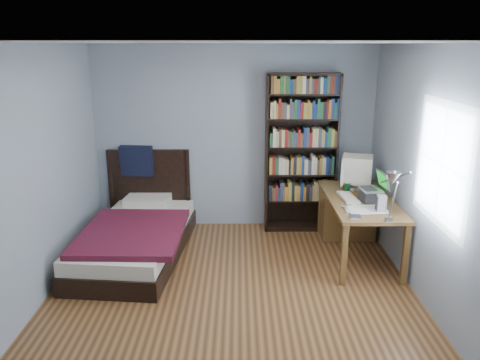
{
  "coord_description": "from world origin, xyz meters",
  "views": [
    {
      "loc": [
        0.06,
        -4.2,
        2.48
      ],
      "look_at": [
        0.08,
        0.63,
        1.08
      ],
      "focal_mm": 35.0,
      "sensor_mm": 36.0,
      "label": 1
    }
  ],
  "objects_px": {
    "soda_can": "(347,187)",
    "bed": "(137,234)",
    "keyboard": "(348,198)",
    "bookshelf": "(301,154)",
    "desk": "(350,211)",
    "laptop": "(371,192)",
    "crt_monitor": "(356,170)",
    "speaker": "(381,204)",
    "desk_lamp": "(393,183)"
  },
  "relations": [
    {
      "from": "soda_can",
      "to": "bed",
      "type": "distance_m",
      "value": 2.65
    },
    {
      "from": "keyboard",
      "to": "bookshelf",
      "type": "height_order",
      "value": "bookshelf"
    },
    {
      "from": "desk",
      "to": "laptop",
      "type": "height_order",
      "value": "laptop"
    },
    {
      "from": "laptop",
      "to": "crt_monitor",
      "type": "bearing_deg",
      "value": 97.34
    },
    {
      "from": "speaker",
      "to": "soda_can",
      "type": "relative_size",
      "value": 1.6
    },
    {
      "from": "crt_monitor",
      "to": "desk_lamp",
      "type": "distance_m",
      "value": 1.59
    },
    {
      "from": "desk",
      "to": "soda_can",
      "type": "height_order",
      "value": "soda_can"
    },
    {
      "from": "desk_lamp",
      "to": "crt_monitor",
      "type": "bearing_deg",
      "value": 87.89
    },
    {
      "from": "laptop",
      "to": "speaker",
      "type": "distance_m",
      "value": 0.37
    },
    {
      "from": "desk",
      "to": "soda_can",
      "type": "distance_m",
      "value": 0.42
    },
    {
      "from": "keyboard",
      "to": "desk",
      "type": "bearing_deg",
      "value": 67.89
    },
    {
      "from": "laptop",
      "to": "soda_can",
      "type": "relative_size",
      "value": 3.08
    },
    {
      "from": "soda_can",
      "to": "bookshelf",
      "type": "bearing_deg",
      "value": 128.7
    },
    {
      "from": "crt_monitor",
      "to": "desk_lamp",
      "type": "relative_size",
      "value": 0.69
    },
    {
      "from": "desk_lamp",
      "to": "soda_can",
      "type": "relative_size",
      "value": 5.66
    },
    {
      "from": "desk_lamp",
      "to": "keyboard",
      "type": "xyz_separation_m",
      "value": [
        -0.12,
        1.13,
        -0.52
      ]
    },
    {
      "from": "desk_lamp",
      "to": "speaker",
      "type": "bearing_deg",
      "value": 79.27
    },
    {
      "from": "speaker",
      "to": "soda_can",
      "type": "bearing_deg",
      "value": 109.4
    },
    {
      "from": "desk",
      "to": "soda_can",
      "type": "bearing_deg",
      "value": -119.8
    },
    {
      "from": "desk",
      "to": "bed",
      "type": "relative_size",
      "value": 0.7
    },
    {
      "from": "laptop",
      "to": "soda_can",
      "type": "xyz_separation_m",
      "value": [
        -0.2,
        0.35,
        -0.04
      ]
    },
    {
      "from": "crt_monitor",
      "to": "speaker",
      "type": "bearing_deg",
      "value": -85.27
    },
    {
      "from": "desk",
      "to": "bookshelf",
      "type": "relative_size",
      "value": 0.74
    },
    {
      "from": "bed",
      "to": "soda_can",
      "type": "bearing_deg",
      "value": 4.11
    },
    {
      "from": "desk",
      "to": "keyboard",
      "type": "bearing_deg",
      "value": -107.9
    },
    {
      "from": "desk",
      "to": "crt_monitor",
      "type": "relative_size",
      "value": 3.44
    },
    {
      "from": "bookshelf",
      "to": "bed",
      "type": "xyz_separation_m",
      "value": [
        -2.09,
        -0.81,
        -0.82
      ]
    },
    {
      "from": "keyboard",
      "to": "crt_monitor",
      "type": "bearing_deg",
      "value": 63.04
    },
    {
      "from": "laptop",
      "to": "bed",
      "type": "xyz_separation_m",
      "value": [
        -2.79,
        0.16,
        -0.58
      ]
    },
    {
      "from": "keyboard",
      "to": "bed",
      "type": "xyz_separation_m",
      "value": [
        -2.55,
        0.09,
        -0.49
      ]
    },
    {
      "from": "desk_lamp",
      "to": "laptop",
      "type": "bearing_deg",
      "value": 83.32
    },
    {
      "from": "crt_monitor",
      "to": "speaker",
      "type": "xyz_separation_m",
      "value": [
        0.07,
        -0.88,
        -0.15
      ]
    },
    {
      "from": "laptop",
      "to": "speaker",
      "type": "xyz_separation_m",
      "value": [
        0.01,
        -0.37,
        -0.01
      ]
    },
    {
      "from": "keyboard",
      "to": "speaker",
      "type": "height_order",
      "value": "speaker"
    },
    {
      "from": "keyboard",
      "to": "soda_can",
      "type": "xyz_separation_m",
      "value": [
        0.04,
        0.27,
        0.04
      ]
    },
    {
      "from": "desk",
      "to": "soda_can",
      "type": "xyz_separation_m",
      "value": [
        -0.1,
        -0.18,
        0.37
      ]
    },
    {
      "from": "laptop",
      "to": "speaker",
      "type": "bearing_deg",
      "value": -88.93
    },
    {
      "from": "desk_lamp",
      "to": "bookshelf",
      "type": "bearing_deg",
      "value": 106.02
    },
    {
      "from": "desk",
      "to": "laptop",
      "type": "distance_m",
      "value": 0.68
    },
    {
      "from": "soda_can",
      "to": "laptop",
      "type": "bearing_deg",
      "value": -59.61
    },
    {
      "from": "crt_monitor",
      "to": "soda_can",
      "type": "relative_size",
      "value": 3.93
    },
    {
      "from": "desk",
      "to": "keyboard",
      "type": "relative_size",
      "value": 3.65
    },
    {
      "from": "desk_lamp",
      "to": "bed",
      "type": "bearing_deg",
      "value": 155.56
    },
    {
      "from": "desk_lamp",
      "to": "soda_can",
      "type": "xyz_separation_m",
      "value": [
        -0.08,
        1.4,
        -0.47
      ]
    },
    {
      "from": "speaker",
      "to": "bookshelf",
      "type": "bearing_deg",
      "value": 120.93
    },
    {
      "from": "desk",
      "to": "keyboard",
      "type": "height_order",
      "value": "keyboard"
    },
    {
      "from": "bookshelf",
      "to": "bed",
      "type": "height_order",
      "value": "bookshelf"
    },
    {
      "from": "bed",
      "to": "laptop",
      "type": "bearing_deg",
      "value": -3.32
    },
    {
      "from": "crt_monitor",
      "to": "laptop",
      "type": "relative_size",
      "value": 1.28
    },
    {
      "from": "laptop",
      "to": "desk_lamp",
      "type": "bearing_deg",
      "value": -96.68
    }
  ]
}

